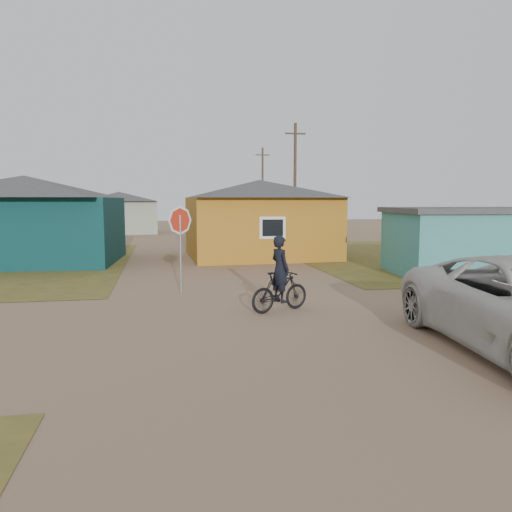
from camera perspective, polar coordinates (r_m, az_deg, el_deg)
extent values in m
plane|color=#8E6D51|center=(11.53, 1.61, -8.11)|extent=(120.00, 120.00, 0.00)
cube|color=brown|center=(29.12, 23.62, 0.20)|extent=(20.00, 18.00, 0.00)
cube|color=#082E30|center=(25.20, -24.74, 2.67)|extent=(8.40, 6.54, 3.00)
pyramid|color=#363638|center=(25.17, -24.95, 7.21)|extent=(8.93, 7.08, 1.00)
cube|color=#B0711B|center=(25.42, 0.41, 3.29)|extent=(7.21, 6.24, 3.00)
pyramid|color=#363638|center=(25.39, 0.42, 7.68)|extent=(7.72, 6.76, 0.90)
cube|color=silver|center=(22.45, 1.90, 3.25)|extent=(1.20, 0.06, 1.00)
cube|color=black|center=(22.42, 1.92, 3.24)|extent=(0.95, 0.04, 0.75)
cube|color=teal|center=(21.14, 23.57, 1.30)|extent=(6.39, 4.61, 2.40)
cube|color=#363638|center=(21.08, 23.73, 4.82)|extent=(6.71, 4.93, 0.20)
cube|color=#959E87|center=(45.08, -15.32, 4.30)|extent=(6.49, 5.60, 2.80)
pyramid|color=#363638|center=(45.05, -15.39, 6.59)|extent=(7.04, 6.15, 0.80)
cube|color=gray|center=(52.41, 3.00, 4.79)|extent=(6.41, 5.50, 2.80)
pyramid|color=#363638|center=(52.39, 3.01, 6.76)|extent=(6.95, 6.05, 0.80)
cube|color=#959E87|center=(58.10, -22.28, 4.43)|extent=(5.75, 5.28, 2.70)
pyramid|color=#363638|center=(58.08, -22.35, 6.11)|extent=(6.28, 5.81, 0.70)
cylinder|color=#443628|center=(34.10, 4.47, 8.27)|extent=(0.20, 0.20, 8.00)
cube|color=#443628|center=(34.37, 4.52, 13.78)|extent=(1.40, 0.10, 0.10)
cylinder|color=#443628|center=(49.91, 0.75, 7.70)|extent=(0.20, 0.20, 8.00)
cube|color=#443628|center=(50.09, 0.76, 11.48)|extent=(1.40, 0.10, 0.10)
cylinder|color=gray|center=(15.51, -8.62, 0.16)|extent=(0.07, 0.07, 2.44)
imported|color=black|center=(13.01, 2.75, -4.06)|extent=(1.81, 1.14, 1.05)
imported|color=black|center=(12.92, 2.76, -1.49)|extent=(0.63, 0.74, 1.73)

